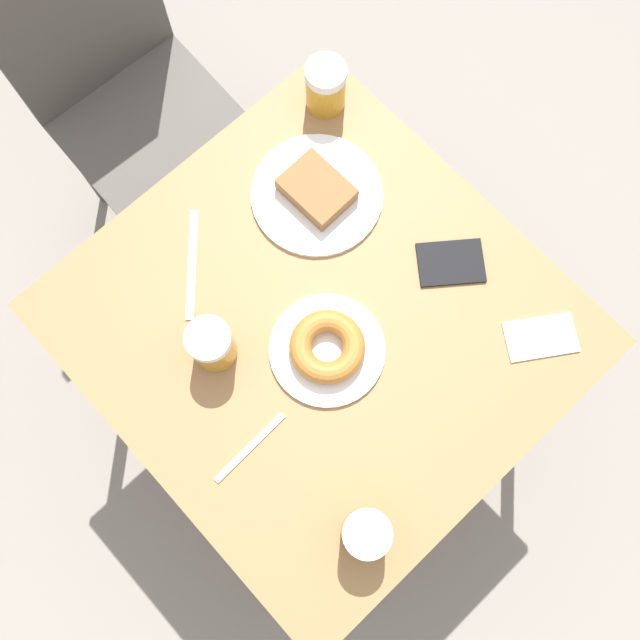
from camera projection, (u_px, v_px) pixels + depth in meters
ground_plane at (320, 386)px, 2.02m from camera, size 8.00×8.00×0.00m
table at (320, 331)px, 1.40m from camera, size 0.82×0.86×0.71m
chair at (114, 73)px, 1.65m from camera, size 0.42×0.42×0.94m
plate_with_cake at (317, 192)px, 1.39m from camera, size 0.26×0.26×0.05m
plate_with_donut at (327, 348)px, 1.30m from camera, size 0.22×0.22×0.05m
beer_mug_left at (326, 87)px, 1.40m from camera, size 0.08×0.08×0.11m
beer_mug_center at (212, 344)px, 1.27m from camera, size 0.08×0.08×0.11m
beer_mug_right at (365, 533)px, 1.18m from camera, size 0.08×0.08×0.11m
napkin_folded at (541, 337)px, 1.33m from camera, size 0.15×0.14×0.00m
fork at (250, 447)px, 1.27m from camera, size 0.17×0.02×0.00m
knife at (192, 264)px, 1.36m from camera, size 0.16×0.17×0.00m
passport_near_edge at (451, 263)px, 1.36m from camera, size 0.15×0.15×0.01m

